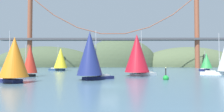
{
  "coord_description": "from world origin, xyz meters",
  "views": [
    {
      "loc": [
        0.64,
        -27.62,
        3.22
      ],
      "look_at": [
        0.0,
        34.82,
        5.3
      ],
      "focal_mm": 32.39,
      "sensor_mm": 36.0,
      "label": 1
    }
  ],
  "objects_px": {
    "sailboat_crimson_sail": "(137,54)",
    "sailboat_orange_sail": "(14,58)",
    "sailboat_scarlet_sail": "(30,60)",
    "sailboat_yellow_sail": "(60,59)",
    "channel_buoy": "(166,78)",
    "sailboat_navy_sail": "(90,54)",
    "sailboat_green_sail": "(206,61)"
  },
  "relations": [
    {
      "from": "sailboat_orange_sail",
      "to": "sailboat_navy_sail",
      "type": "xyz_separation_m",
      "value": [
        11.45,
        5.86,
        0.91
      ]
    },
    {
      "from": "channel_buoy",
      "to": "sailboat_navy_sail",
      "type": "bearing_deg",
      "value": -178.49
    },
    {
      "from": "sailboat_scarlet_sail",
      "to": "channel_buoy",
      "type": "height_order",
      "value": "sailboat_scarlet_sail"
    },
    {
      "from": "sailboat_crimson_sail",
      "to": "sailboat_navy_sail",
      "type": "distance_m",
      "value": 15.41
    },
    {
      "from": "sailboat_scarlet_sail",
      "to": "sailboat_orange_sail",
      "type": "height_order",
      "value": "sailboat_orange_sail"
    },
    {
      "from": "sailboat_scarlet_sail",
      "to": "channel_buoy",
      "type": "relative_size",
      "value": 2.81
    },
    {
      "from": "sailboat_crimson_sail",
      "to": "sailboat_green_sail",
      "type": "xyz_separation_m",
      "value": [
        31.59,
        32.54,
        -1.54
      ]
    },
    {
      "from": "sailboat_crimson_sail",
      "to": "channel_buoy",
      "type": "xyz_separation_m",
      "value": [
        4.09,
        -11.19,
        -5.02
      ]
    },
    {
      "from": "sailboat_navy_sail",
      "to": "channel_buoy",
      "type": "xyz_separation_m",
      "value": [
        14.26,
        0.38,
        -4.48
      ]
    },
    {
      "from": "sailboat_crimson_sail",
      "to": "sailboat_orange_sail",
      "type": "height_order",
      "value": "sailboat_crimson_sail"
    },
    {
      "from": "channel_buoy",
      "to": "sailboat_scarlet_sail",
      "type": "bearing_deg",
      "value": 164.07
    },
    {
      "from": "sailboat_green_sail",
      "to": "sailboat_navy_sail",
      "type": "xyz_separation_m",
      "value": [
        -41.76,
        -44.11,
        1.0
      ]
    },
    {
      "from": "sailboat_yellow_sail",
      "to": "sailboat_navy_sail",
      "type": "distance_m",
      "value": 46.23
    },
    {
      "from": "sailboat_yellow_sail",
      "to": "sailboat_navy_sail",
      "type": "bearing_deg",
      "value": -68.3
    },
    {
      "from": "sailboat_crimson_sail",
      "to": "channel_buoy",
      "type": "bearing_deg",
      "value": -69.92
    },
    {
      "from": "sailboat_yellow_sail",
      "to": "sailboat_navy_sail",
      "type": "relative_size",
      "value": 1.11
    },
    {
      "from": "sailboat_orange_sail",
      "to": "channel_buoy",
      "type": "bearing_deg",
      "value": 13.64
    },
    {
      "from": "sailboat_orange_sail",
      "to": "sailboat_navy_sail",
      "type": "relative_size",
      "value": 0.9
    },
    {
      "from": "channel_buoy",
      "to": "sailboat_crimson_sail",
      "type": "bearing_deg",
      "value": 110.08
    },
    {
      "from": "sailboat_crimson_sail",
      "to": "sailboat_yellow_sail",
      "type": "bearing_deg",
      "value": 130.97
    },
    {
      "from": "sailboat_crimson_sail",
      "to": "sailboat_yellow_sail",
      "type": "height_order",
      "value": "sailboat_crimson_sail"
    },
    {
      "from": "sailboat_crimson_sail",
      "to": "sailboat_green_sail",
      "type": "height_order",
      "value": "sailboat_crimson_sail"
    },
    {
      "from": "sailboat_scarlet_sail",
      "to": "channel_buoy",
      "type": "xyz_separation_m",
      "value": [
        29.38,
        -8.38,
        -3.45
      ]
    },
    {
      "from": "sailboat_crimson_sail",
      "to": "sailboat_orange_sail",
      "type": "distance_m",
      "value": 27.81
    },
    {
      "from": "sailboat_crimson_sail",
      "to": "sailboat_scarlet_sail",
      "type": "bearing_deg",
      "value": -173.67
    },
    {
      "from": "sailboat_green_sail",
      "to": "sailboat_scarlet_sail",
      "type": "bearing_deg",
      "value": -148.14
    },
    {
      "from": "sailboat_navy_sail",
      "to": "sailboat_crimson_sail",
      "type": "bearing_deg",
      "value": 48.67
    },
    {
      "from": "sailboat_orange_sail",
      "to": "channel_buoy",
      "type": "height_order",
      "value": "sailboat_orange_sail"
    },
    {
      "from": "sailboat_yellow_sail",
      "to": "sailboat_scarlet_sail",
      "type": "height_order",
      "value": "sailboat_yellow_sail"
    },
    {
      "from": "sailboat_yellow_sail",
      "to": "sailboat_orange_sail",
      "type": "height_order",
      "value": "sailboat_yellow_sail"
    },
    {
      "from": "sailboat_crimson_sail",
      "to": "sailboat_navy_sail",
      "type": "height_order",
      "value": "sailboat_crimson_sail"
    },
    {
      "from": "sailboat_crimson_sail",
      "to": "sailboat_navy_sail",
      "type": "bearing_deg",
      "value": -131.33
    }
  ]
}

